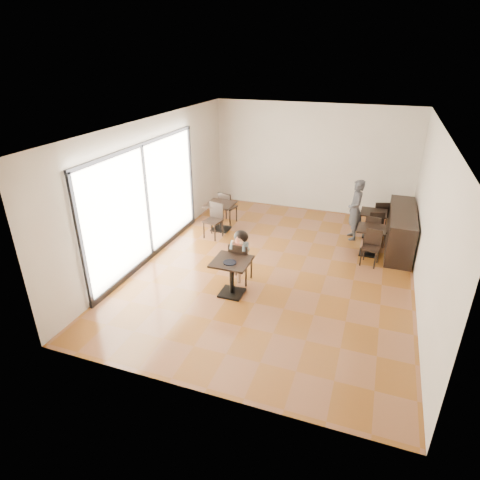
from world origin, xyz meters
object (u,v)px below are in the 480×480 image
at_px(cafe_table_back, 372,224).
at_px(chair_left_b, 213,221).
at_px(chair_back_a, 379,215).
at_px(chair_left_a, 228,207).
at_px(adult_patron, 355,210).
at_px(chair_back_b, 377,230).
at_px(child_chair, 241,262).
at_px(cafe_table_mid, 370,241).
at_px(child, 241,257).
at_px(chair_mid_b, 371,248).
at_px(child_table, 232,277).
at_px(chair_mid_a, 373,230).
at_px(cafe_table_left, 221,217).

height_order(cafe_table_back, chair_left_b, chair_left_b).
bearing_deg(chair_back_a, chair_left_a, -4.33).
distance_m(adult_patron, chair_back_b, 0.76).
bearing_deg(child_chair, cafe_table_mid, -138.27).
xyz_separation_m(cafe_table_mid, chair_left_b, (-3.96, -0.39, 0.12)).
distance_m(child, chair_left_a, 3.30).
bearing_deg(chair_mid_b, chair_left_a, 172.67).
distance_m(child_table, cafe_table_back, 4.65).
height_order(chair_left_a, chair_back_b, chair_left_a).
xyz_separation_m(child_chair, chair_mid_a, (2.57, 2.80, -0.05)).
height_order(child, cafe_table_mid, child).
xyz_separation_m(child, chair_mid_b, (2.57, 1.70, -0.17)).
height_order(child_table, chair_mid_b, chair_mid_b).
bearing_deg(child_table, cafe_table_mid, 47.98).
height_order(child_table, adult_patron, adult_patron).
relative_size(adult_patron, cafe_table_mid, 2.31).
bearing_deg(cafe_table_back, child_chair, -126.89).
distance_m(child, cafe_table_left, 2.82).
relative_size(child_chair, chair_mid_a, 1.12).
height_order(child_table, chair_left_a, chair_left_a).
bearing_deg(cafe_table_left, cafe_table_back, 13.38).
distance_m(cafe_table_mid, chair_left_a, 4.03).
bearing_deg(chair_mid_a, chair_mid_b, 100.19).
distance_m(adult_patron, chair_mid_a, 0.69).
bearing_deg(chair_left_b, chair_mid_a, 24.81).
bearing_deg(chair_left_b, cafe_table_back, 32.32).
bearing_deg(cafe_table_left, chair_back_b, 5.46).
bearing_deg(cafe_table_mid, adult_patron, 120.17).
xyz_separation_m(adult_patron, chair_back_a, (0.61, 0.85, -0.38)).
bearing_deg(cafe_table_back, chair_mid_b, -88.44).
distance_m(chair_left_a, chair_left_b, 1.10).
height_order(cafe_table_back, chair_mid_b, chair_mid_b).
xyz_separation_m(child_chair, child, (0.00, 0.00, 0.12)).
xyz_separation_m(cafe_table_left, cafe_table_back, (3.96, 0.94, -0.04)).
xyz_separation_m(cafe_table_left, chair_back_b, (4.10, 0.39, 0.03)).
relative_size(adult_patron, chair_back_b, 1.90).
bearing_deg(child, child_table, -90.00).
xyz_separation_m(adult_patron, cafe_table_back, (0.47, 0.30, -0.45)).
distance_m(child_table, child_chair, 0.56).
distance_m(child_table, chair_left_a, 3.80).
bearing_deg(adult_patron, child_table, -46.92).
height_order(adult_patron, chair_mid_b, adult_patron).
bearing_deg(cafe_table_left, child, -59.21).
xyz_separation_m(child, cafe_table_mid, (2.52, 2.25, -0.24)).
bearing_deg(child_table, child, 90.00).
bearing_deg(child, chair_back_a, 55.74).
relative_size(cafe_table_mid, chair_back_a, 0.82).
height_order(cafe_table_mid, chair_mid_a, chair_mid_a).
bearing_deg(chair_mid_b, cafe_table_left, -179.92).
distance_m(child, chair_back_a, 4.73).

